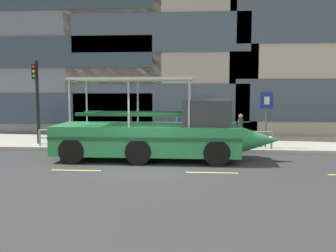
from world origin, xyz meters
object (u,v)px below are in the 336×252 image
(traffic_light_pole, at_px, (37,94))
(pedestrian_mid_right, at_px, (130,125))
(pedestrian_mid_left, at_px, (178,126))
(parking_sign, at_px, (266,110))
(duck_tour_boat, at_px, (160,133))
(pedestrian_near_bow, at_px, (241,127))

(traffic_light_pole, height_order, pedestrian_mid_right, traffic_light_pole)
(pedestrian_mid_left, bearing_deg, pedestrian_mid_right, -173.38)
(parking_sign, height_order, pedestrian_mid_left, parking_sign)
(duck_tour_boat, bearing_deg, traffic_light_pole, 157.01)
(traffic_light_pole, xyz_separation_m, pedestrian_mid_right, (4.60, 0.03, -1.50))
(parking_sign, xyz_separation_m, duck_tour_boat, (-4.72, -2.46, -0.85))
(duck_tour_boat, relative_size, pedestrian_mid_left, 5.99)
(traffic_light_pole, xyz_separation_m, pedestrian_near_bow, (9.93, 0.09, -1.56))
(parking_sign, xyz_separation_m, pedestrian_near_bow, (-1.13, 0.33, -0.82))
(traffic_light_pole, bearing_deg, pedestrian_mid_left, 2.52)
(traffic_light_pole, distance_m, pedestrian_mid_left, 7.14)
(pedestrian_near_bow, xyz_separation_m, pedestrian_mid_left, (-2.97, 0.21, 0.01))
(pedestrian_mid_left, bearing_deg, traffic_light_pole, -177.48)
(parking_sign, distance_m, pedestrian_mid_left, 4.22)
(duck_tour_boat, distance_m, pedestrian_mid_right, 3.24)
(parking_sign, distance_m, pedestrian_mid_right, 6.51)
(pedestrian_near_bow, distance_m, pedestrian_mid_left, 2.98)
(duck_tour_boat, distance_m, pedestrian_mid_left, 3.06)
(traffic_light_pole, bearing_deg, pedestrian_near_bow, 0.54)
(parking_sign, bearing_deg, duck_tour_boat, -152.49)
(parking_sign, bearing_deg, traffic_light_pole, 178.79)
(pedestrian_near_bow, bearing_deg, parking_sign, -16.11)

